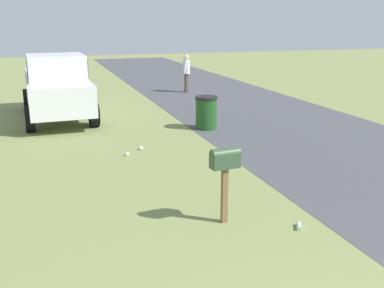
# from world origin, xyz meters

# --- Properties ---
(road_asphalt) EXTENTS (60.00, 5.78, 0.01)m
(road_asphalt) POSITION_xyz_m (6.00, -4.44, 0.00)
(road_asphalt) COLOR #47474C
(road_asphalt) RESTS_ON ground
(mailbox) EXTENTS (0.24, 0.48, 1.23)m
(mailbox) POSITION_xyz_m (4.47, -0.08, 0.98)
(mailbox) COLOR brown
(mailbox) RESTS_ON ground
(pickup_truck) EXTENTS (5.24, 2.23, 2.09)m
(pickup_truck) POSITION_xyz_m (13.40, 2.08, 1.10)
(pickup_truck) COLOR silver
(pickup_truck) RESTS_ON ground
(trash_bin) EXTENTS (0.65, 0.65, 0.96)m
(trash_bin) POSITION_xyz_m (10.61, -2.00, 0.49)
(trash_bin) COLOR #1E4C1E
(trash_bin) RESTS_ON ground
(pedestrian) EXTENTS (0.41, 0.42, 1.63)m
(pedestrian) POSITION_xyz_m (17.40, -3.55, 0.94)
(pedestrian) COLOR #4C4238
(pedestrian) RESTS_ON ground
(litter_cup_midfield_a) EXTENTS (0.13, 0.12, 0.08)m
(litter_cup_midfield_a) POSITION_xyz_m (8.59, 0.74, 0.04)
(litter_cup_midfield_a) COLOR white
(litter_cup_midfield_a) RESTS_ON ground
(litter_bottle_far_scatter) EXTENTS (0.23, 0.17, 0.07)m
(litter_bottle_far_scatter) POSITION_xyz_m (3.89, -1.10, 0.04)
(litter_bottle_far_scatter) COLOR #B2D8BF
(litter_bottle_far_scatter) RESTS_ON ground
(litter_cup_midfield_b) EXTENTS (0.13, 0.13, 0.08)m
(litter_cup_midfield_b) POSITION_xyz_m (9.00, 0.31, 0.04)
(litter_cup_midfield_b) COLOR white
(litter_cup_midfield_b) RESTS_ON ground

